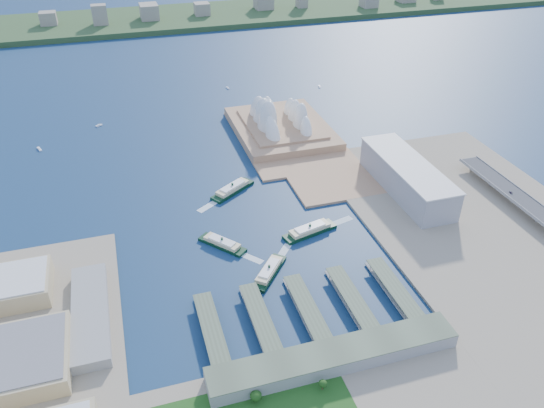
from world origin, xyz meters
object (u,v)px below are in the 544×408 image
object	(u,v)px
toaster_building	(407,177)
ferry_a	(222,242)
opera_house	(281,112)
ferry_c	(269,270)
ferry_d	(310,229)
ferry_b	(232,187)
car_c	(511,192)

from	to	relation	value
toaster_building	ferry_a	bearing A→B (deg)	-170.20
ferry_a	opera_house	bearing A→B (deg)	19.89
ferry_a	ferry_c	xyz separation A→B (m)	(33.29, -56.05, 0.12)
opera_house	toaster_building	world-z (taller)	opera_house
ferry_d	ferry_a	bearing A→B (deg)	72.28
opera_house	toaster_building	bearing A→B (deg)	-65.77
ferry_b	ferry_c	xyz separation A→B (m)	(-1.58, -156.84, -0.57)
opera_house	car_c	xyz separation A→B (m)	(191.00, -257.47, -16.43)
car_c	ferry_a	bearing A→B (deg)	-3.06
ferry_b	toaster_building	bearing A→B (deg)	38.65
ferry_b	car_c	bearing A→B (deg)	34.20
ferry_b	ferry_c	bearing A→B (deg)	-34.59
opera_house	car_c	size ratio (longest dim) A/B	36.10
opera_house	ferry_d	size ratio (longest dim) A/B	2.97
ferry_d	ferry_b	bearing A→B (deg)	14.31
car_c	toaster_building	bearing A→B (deg)	-29.64
ferry_c	car_c	xyz separation A→B (m)	(297.99, 38.34, 10.40)
toaster_building	car_c	world-z (taller)	toaster_building
ferry_b	ferry_d	world-z (taller)	ferry_b
toaster_building	ferry_d	size ratio (longest dim) A/B	2.56
ferry_b	car_c	size ratio (longest dim) A/B	12.18
ferry_c	car_c	distance (m)	300.62
ferry_a	ferry_c	world-z (taller)	ferry_c
ferry_b	opera_house	bearing A→B (deg)	108.81
ferry_a	ferry_d	bearing A→B (deg)	-42.86
opera_house	ferry_a	xyz separation A→B (m)	(-140.27, -239.76, -26.95)
ferry_d	ferry_c	bearing A→B (deg)	115.67
toaster_building	ferry_a	world-z (taller)	toaster_building
ferry_c	car_c	size ratio (longest dim) A/B	10.97
ferry_c	car_c	world-z (taller)	car_c
opera_house	ferry_c	bearing A→B (deg)	-109.88
ferry_c	ferry_d	bearing A→B (deg)	-99.93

